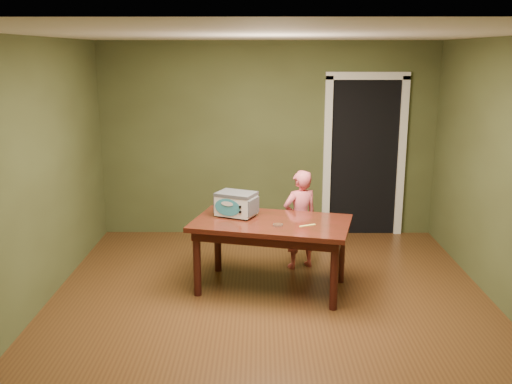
# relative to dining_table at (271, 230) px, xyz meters

# --- Properties ---
(floor) EXTENTS (5.00, 5.00, 0.00)m
(floor) POSITION_rel_dining_table_xyz_m (-0.01, -0.56, -0.65)
(floor) COLOR #593519
(floor) RESTS_ON ground
(room_shell) EXTENTS (4.52, 5.02, 2.61)m
(room_shell) POSITION_rel_dining_table_xyz_m (-0.01, -0.56, 1.06)
(room_shell) COLOR #4B552D
(room_shell) RESTS_ON ground
(doorway) EXTENTS (1.10, 0.66, 2.25)m
(doorway) POSITION_rel_dining_table_xyz_m (1.29, 2.22, 0.41)
(doorway) COLOR black
(doorway) RESTS_ON ground
(dining_table) EXTENTS (1.77, 1.25, 0.75)m
(dining_table) POSITION_rel_dining_table_xyz_m (0.00, 0.00, 0.00)
(dining_table) COLOR #37180C
(dining_table) RESTS_ON floor
(toy_oven) EXTENTS (0.49, 0.42, 0.26)m
(toy_oven) POSITION_rel_dining_table_xyz_m (-0.37, 0.18, 0.24)
(toy_oven) COLOR #4C4F54
(toy_oven) RESTS_ON dining_table
(baking_pan) EXTENTS (0.10, 0.10, 0.02)m
(baking_pan) POSITION_rel_dining_table_xyz_m (0.06, -0.18, 0.11)
(baking_pan) COLOR silver
(baking_pan) RESTS_ON dining_table
(spatula) EXTENTS (0.17, 0.10, 0.01)m
(spatula) POSITION_rel_dining_table_xyz_m (0.36, -0.17, 0.10)
(spatula) COLOR #F4E96A
(spatula) RESTS_ON dining_table
(child) EXTENTS (0.50, 0.42, 1.16)m
(child) POSITION_rel_dining_table_xyz_m (0.34, 0.63, -0.07)
(child) COLOR #EF6270
(child) RESTS_ON floor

